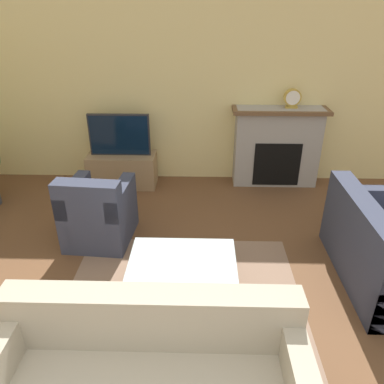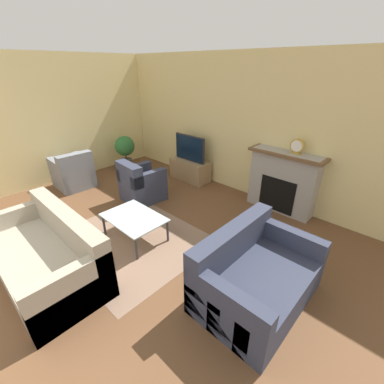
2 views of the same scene
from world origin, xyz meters
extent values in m
cube|color=beige|center=(0.00, 4.90, 1.35)|extent=(8.86, 0.06, 2.70)
cube|color=#896B56|center=(0.20, 2.24, 0.00)|extent=(2.14, 1.86, 0.00)
cube|color=#9E9993|center=(1.42, 4.71, 0.56)|extent=(1.17, 0.33, 1.11)
cube|color=black|center=(1.42, 4.54, 0.35)|extent=(0.65, 0.01, 0.62)
cube|color=brown|center=(1.42, 4.68, 1.09)|extent=(1.29, 0.39, 0.05)
cube|color=#997A56|center=(-0.77, 4.58, 0.23)|extent=(0.95, 0.44, 0.47)
cube|color=#232328|center=(-0.77, 4.58, 0.76)|extent=(0.84, 0.05, 0.58)
cube|color=black|center=(-0.77, 4.55, 0.76)|extent=(0.80, 0.01, 0.54)
cube|color=#9E937F|center=(0.06, 1.41, 0.62)|extent=(1.88, 0.20, 0.40)
cube|color=#33384C|center=(1.82, 2.59, 0.62)|extent=(0.20, 1.42, 0.40)
cube|color=#33384C|center=(2.19, 3.23, 0.33)|extent=(0.95, 0.14, 0.66)
cube|color=#33384C|center=(-0.76, 3.20, 0.21)|extent=(0.72, 0.78, 0.42)
cube|color=#33384C|center=(-0.78, 2.94, 0.62)|extent=(0.68, 0.25, 0.40)
cube|color=#33384C|center=(-0.49, 3.18, 0.33)|extent=(0.20, 0.74, 0.66)
cube|color=#33384C|center=(-1.02, 3.22, 0.33)|extent=(0.20, 0.74, 0.66)
cylinder|color=#333338|center=(-0.23, 2.03, 0.18)|extent=(0.04, 0.04, 0.36)
cylinder|color=#333338|center=(0.63, 2.03, 0.18)|extent=(0.04, 0.04, 0.36)
cylinder|color=#333338|center=(-0.23, 2.61, 0.18)|extent=(0.04, 0.04, 0.36)
cylinder|color=#333338|center=(0.63, 2.61, 0.18)|extent=(0.04, 0.04, 0.36)
cube|color=silver|center=(0.20, 2.32, 0.37)|extent=(0.94, 0.66, 0.02)
cube|color=#B79338|center=(1.56, 4.71, 1.13)|extent=(0.16, 0.07, 0.03)
cylinder|color=#B79338|center=(1.56, 4.71, 1.26)|extent=(0.23, 0.07, 0.23)
cylinder|color=white|center=(1.56, 4.67, 1.26)|extent=(0.19, 0.00, 0.19)
camera|label=1|loc=(0.36, -0.32, 2.41)|focal=35.00mm
camera|label=2|loc=(3.12, 0.51, 2.45)|focal=24.00mm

